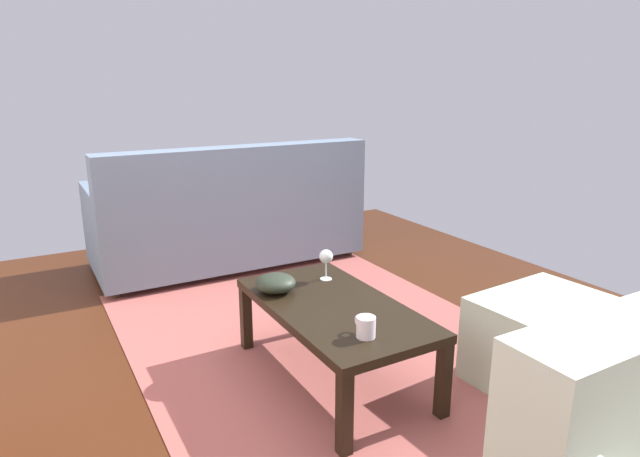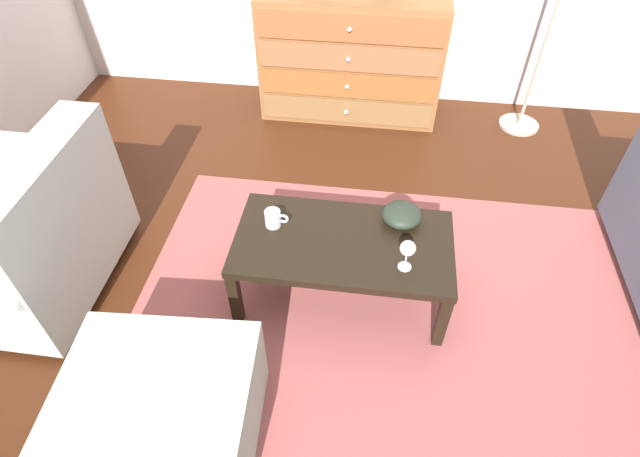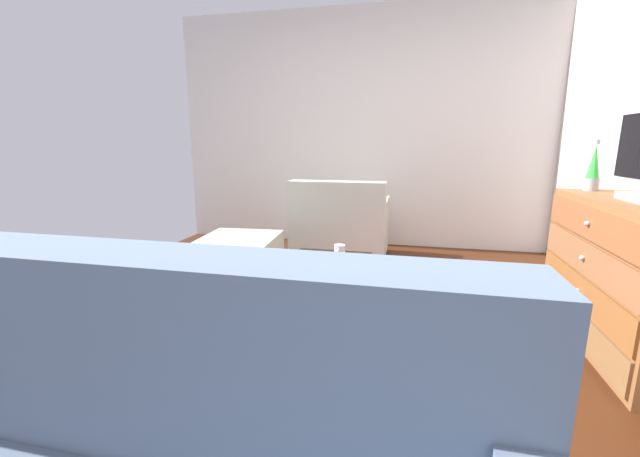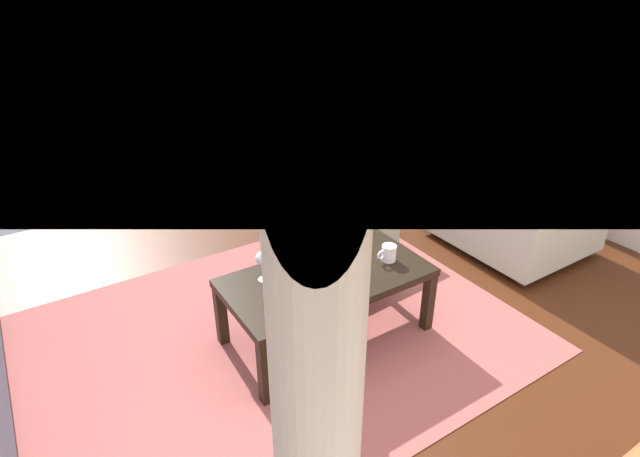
# 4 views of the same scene
# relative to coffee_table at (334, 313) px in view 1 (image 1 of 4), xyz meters

# --- Properties ---
(ground_plane) EXTENTS (5.25, 4.43, 0.05)m
(ground_plane) POSITION_rel_coffee_table_xyz_m (0.08, 0.06, -0.36)
(ground_plane) COLOR #411E0E
(area_rug) EXTENTS (2.60, 1.90, 0.01)m
(area_rug) POSITION_rel_coffee_table_xyz_m (0.28, -0.14, -0.33)
(area_rug) COLOR #994D48
(area_rug) RESTS_ON ground_plane
(coffee_table) EXTENTS (1.01, 0.54, 0.38)m
(coffee_table) POSITION_rel_coffee_table_xyz_m (0.00, 0.00, 0.00)
(coffee_table) COLOR black
(coffee_table) RESTS_ON ground_plane
(wine_glass) EXTENTS (0.07, 0.07, 0.16)m
(wine_glass) POSITION_rel_coffee_table_xyz_m (0.28, -0.12, 0.16)
(wine_glass) COLOR silver
(wine_glass) RESTS_ON coffee_table
(mug) EXTENTS (0.11, 0.08, 0.08)m
(mug) POSITION_rel_coffee_table_xyz_m (-0.34, 0.06, 0.09)
(mug) COLOR white
(mug) RESTS_ON coffee_table
(bowl_decorative) EXTENTS (0.19, 0.19, 0.09)m
(bowl_decorative) POSITION_rel_coffee_table_xyz_m (0.26, 0.17, 0.09)
(bowl_decorative) COLOR #232C21
(bowl_decorative) RESTS_ON coffee_table
(couch_large) EXTENTS (0.85, 1.92, 0.92)m
(couch_large) POSITION_rel_coffee_table_xyz_m (1.80, -0.17, 0.02)
(couch_large) COLOR #332319
(couch_large) RESTS_ON ground_plane
(ottoman) EXTENTS (0.74, 0.65, 0.40)m
(ottoman) POSITION_rel_coffee_table_xyz_m (-0.60, -0.83, -0.13)
(ottoman) COLOR #A4BBA3
(ottoman) RESTS_ON ground_plane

